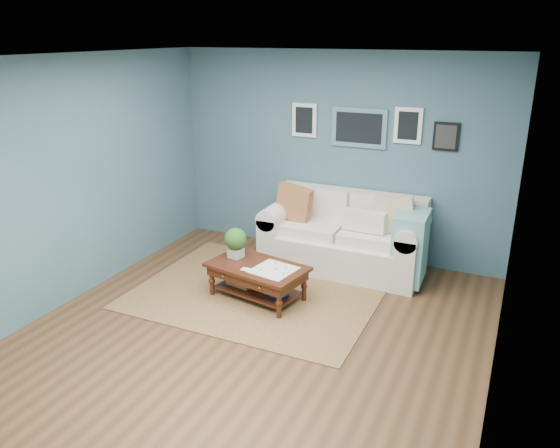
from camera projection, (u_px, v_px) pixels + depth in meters
The scene contains 4 objects.
room_shell at pixel (253, 207), 5.10m from camera, with size 5.00×5.02×2.70m.
area_rug at pixel (258, 291), 6.45m from camera, with size 2.77×2.21×0.01m, color brown.
loveseat at pixel (351, 237), 6.96m from camera, with size 2.08×0.94×1.07m.
coffee_table at pixel (254, 270), 6.22m from camera, with size 1.20×0.83×0.77m.
Camera 1 is at (2.26, -4.26, 2.91)m, focal length 35.00 mm.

